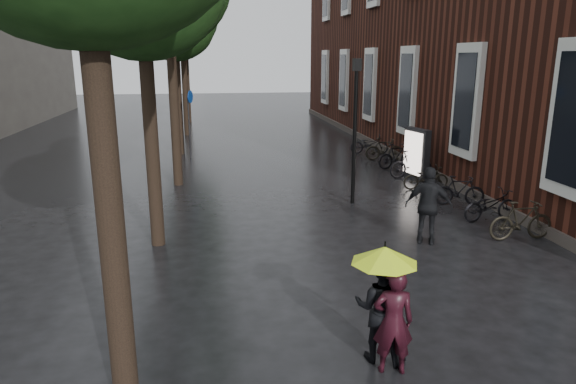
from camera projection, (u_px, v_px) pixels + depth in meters
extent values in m
cube|color=#38160F|center=(479.00, 22.00, 24.99)|extent=(10.00, 33.00, 12.00)
cube|color=silver|center=(576.00, 119.00, 11.62)|extent=(0.25, 1.60, 3.60)
cube|color=black|center=(572.00, 119.00, 11.61)|extent=(0.10, 1.20, 3.00)
cube|color=silver|center=(468.00, 101.00, 16.39)|extent=(0.25, 1.60, 3.60)
cube|color=black|center=(465.00, 101.00, 16.38)|extent=(0.10, 1.20, 3.00)
cube|color=silver|center=(408.00, 91.00, 21.17)|extent=(0.25, 1.60, 3.60)
cube|color=black|center=(406.00, 91.00, 21.15)|extent=(0.10, 1.20, 3.00)
cube|color=silver|center=(370.00, 85.00, 25.94)|extent=(0.25, 1.60, 3.60)
cube|color=black|center=(369.00, 85.00, 25.93)|extent=(0.10, 1.20, 3.00)
cube|color=silver|center=(345.00, 80.00, 30.71)|extent=(0.25, 1.60, 3.60)
cube|color=black|center=(343.00, 80.00, 30.70)|extent=(0.10, 1.20, 3.00)
cube|color=silver|center=(326.00, 77.00, 35.49)|extent=(0.25, 1.60, 3.60)
cube|color=black|center=(324.00, 77.00, 35.47)|extent=(0.10, 1.20, 3.00)
cube|color=#3F3833|center=(377.00, 144.00, 25.74)|extent=(0.40, 33.00, 0.30)
cylinder|color=black|center=(112.00, 235.00, 6.06)|extent=(0.32, 0.32, 4.68)
cylinder|color=black|center=(152.00, 152.00, 11.79)|extent=(0.32, 0.32, 4.51)
cylinder|color=black|center=(175.00, 114.00, 17.49)|extent=(0.32, 0.32, 4.95)
cylinder|color=black|center=(179.00, 106.00, 23.27)|extent=(0.32, 0.32, 4.40)
cylinder|color=black|center=(185.00, 93.00, 28.96)|extent=(0.32, 0.32, 4.79)
cylinder|color=black|center=(188.00, 89.00, 34.71)|extent=(0.32, 0.32, 4.57)
imported|color=black|center=(393.00, 322.00, 7.18)|extent=(0.63, 0.47, 1.57)
imported|color=black|center=(381.00, 308.00, 7.48)|extent=(1.01, 0.94, 1.66)
cylinder|color=black|center=(383.00, 295.00, 7.31)|extent=(0.02, 0.02, 1.22)
cone|color=#D2F91A|center=(385.00, 255.00, 7.15)|extent=(0.96, 0.96, 0.24)
cylinder|color=black|center=(385.00, 244.00, 7.11)|extent=(0.02, 0.02, 0.08)
imported|color=black|center=(429.00, 206.00, 12.19)|extent=(1.19, 0.92, 1.89)
imported|color=black|center=(521.00, 221.00, 12.54)|extent=(1.65, 0.47, 0.99)
imported|color=black|center=(490.00, 205.00, 14.05)|extent=(1.73, 0.83, 0.87)
imported|color=black|center=(459.00, 190.00, 15.53)|extent=(1.57, 0.75, 0.91)
imported|color=black|center=(426.00, 178.00, 17.36)|extent=(1.58, 0.61, 0.82)
imported|color=black|center=(411.00, 164.00, 19.01)|extent=(1.77, 0.68, 1.04)
imported|color=black|center=(397.00, 156.00, 20.59)|extent=(1.75, 0.86, 1.01)
imported|color=black|center=(384.00, 149.00, 22.28)|extent=(1.67, 0.67, 0.97)
imported|color=black|center=(369.00, 144.00, 23.71)|extent=(1.82, 0.99, 0.91)
cube|color=black|center=(417.00, 154.00, 18.62)|extent=(0.26, 1.25, 1.88)
cube|color=white|center=(413.00, 153.00, 18.59)|extent=(0.04, 1.05, 1.54)
cylinder|color=black|center=(354.00, 138.00, 15.33)|extent=(0.12, 0.12, 4.05)
cube|color=black|center=(357.00, 65.00, 14.79)|extent=(0.22, 0.22, 0.35)
sphere|color=#FFE5B2|center=(357.00, 65.00, 14.79)|extent=(0.18, 0.18, 0.18)
cylinder|color=#262628|center=(189.00, 128.00, 22.52)|extent=(0.06, 0.06, 2.69)
cylinder|color=navy|center=(190.00, 97.00, 22.19)|extent=(0.03, 0.54, 0.54)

